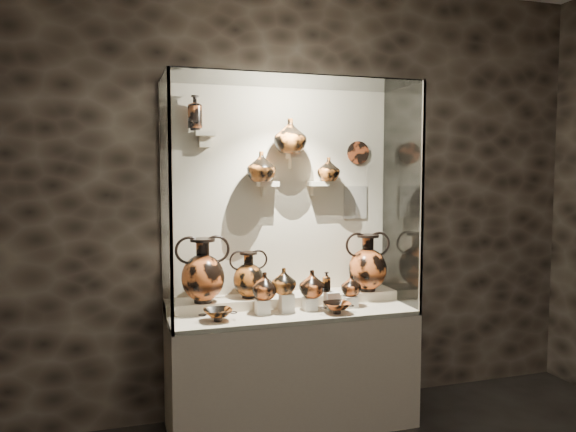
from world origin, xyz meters
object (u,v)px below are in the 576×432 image
(jug_a, at_px, (265,286))
(lekythos_tall, at_px, (195,111))
(jug_c, at_px, (312,284))
(ovoid_vase_a, at_px, (261,167))
(jug_b, at_px, (284,281))
(ovoid_vase_b, at_px, (290,136))
(amphora_mid, at_px, (249,275))
(lekythos_small, at_px, (326,281))
(kylix_right, at_px, (337,307))
(kylix_left, at_px, (218,314))
(amphora_left, at_px, (203,270))
(amphora_right, at_px, (368,262))
(jug_e, at_px, (351,285))
(ovoid_vase_c, at_px, (328,169))

(jug_a, bearing_deg, lekythos_tall, 134.95)
(jug_c, xyz_separation_m, ovoid_vase_a, (-0.30, 0.23, 0.81))
(jug_b, height_order, ovoid_vase_a, ovoid_vase_a)
(ovoid_vase_b, bearing_deg, amphora_mid, 158.76)
(lekythos_small, height_order, kylix_right, lekythos_small)
(jug_a, bearing_deg, ovoid_vase_a, 66.80)
(amphora_mid, height_order, ovoid_vase_b, ovoid_vase_b)
(lekythos_tall, bearing_deg, kylix_right, -10.25)
(kylix_left, bearing_deg, ovoid_vase_b, 37.51)
(lekythos_small, bearing_deg, ovoid_vase_b, 131.47)
(kylix_left, bearing_deg, amphora_left, 112.78)
(ovoid_vase_a, distance_m, ovoid_vase_b, 0.30)
(amphora_mid, bearing_deg, lekythos_small, -36.91)
(amphora_mid, height_order, jug_a, amphora_mid)
(amphora_right, relative_size, kylix_right, 1.82)
(amphora_mid, xyz_separation_m, amphora_right, (0.90, -0.04, 0.05))
(amphora_left, bearing_deg, amphora_right, -23.77)
(jug_a, xyz_separation_m, kylix_left, (-0.34, -0.10, -0.14))
(amphora_right, height_order, lekythos_tall, lekythos_tall)
(amphora_mid, bearing_deg, jug_a, -87.57)
(amphora_left, distance_m, amphora_right, 1.23)
(amphora_mid, bearing_deg, lekythos_tall, 154.59)
(ovoid_vase_b, bearing_deg, amphora_left, 161.52)
(jug_c, bearing_deg, ovoid_vase_a, 118.47)
(amphora_right, xyz_separation_m, jug_e, (-0.20, -0.15, -0.13))
(lekythos_tall, relative_size, ovoid_vase_c, 1.53)
(ovoid_vase_c, bearing_deg, amphora_right, -12.14)
(jug_e, xyz_separation_m, kylix_left, (-0.97, -0.10, -0.11))
(kylix_right, distance_m, ovoid_vase_b, 1.24)
(jug_a, bearing_deg, jug_e, -13.35)
(amphora_left, xyz_separation_m, jug_e, (1.03, -0.15, -0.14))
(jug_c, bearing_deg, kylix_right, -73.37)
(ovoid_vase_a, bearing_deg, kylix_right, -40.39)
(amphora_right, xyz_separation_m, kylix_left, (-1.17, -0.25, -0.24))
(amphora_mid, distance_m, jug_e, 0.73)
(kylix_left, bearing_deg, kylix_right, 6.26)
(kylix_left, distance_m, ovoid_vase_a, 1.07)
(jug_b, distance_m, lekythos_small, 0.32)
(kylix_left, xyz_separation_m, ovoid_vase_c, (0.89, 0.34, 0.93))
(kylix_right, bearing_deg, ovoid_vase_c, 58.84)
(jug_e, height_order, ovoid_vase_a, ovoid_vase_a)
(amphora_right, bearing_deg, jug_e, -167.03)
(amphora_left, relative_size, jug_a, 2.45)
(jug_b, distance_m, ovoid_vase_a, 0.82)
(jug_a, bearing_deg, jug_b, -19.19)
(jug_a, xyz_separation_m, lekythos_small, (0.45, -0.00, 0.01))
(jug_b, distance_m, kylix_left, 0.51)
(jug_c, distance_m, ovoid_vase_b, 1.05)
(jug_e, relative_size, ovoid_vase_a, 0.71)
(amphora_left, xyz_separation_m, ovoid_vase_a, (0.43, 0.08, 0.70))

